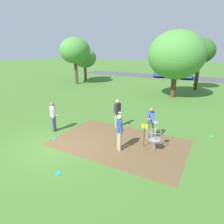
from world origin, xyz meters
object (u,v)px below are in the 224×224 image
Objects in this scene: player_throwing at (119,130)px; player_waiting_left at (53,115)px; tree_near_right at (85,58)px; parked_car_center_left at (186,73)px; tree_mid_center at (176,55)px; parked_car_leftmost at (160,71)px; player_waiting_right at (118,112)px; frisbee_near_basket at (212,136)px; tree_mid_left at (75,51)px; player_foreground_watching at (151,121)px; frisbee_mid_grass at (58,173)px; disc_golf_basket at (154,135)px; frisbee_by_tee at (128,125)px; frisbee_far_left at (54,139)px; tree_near_left at (200,51)px.

player_throwing is 1.00× the size of player_waiting_left.
parked_car_center_left is (13.20, 9.44, -2.39)m from tree_near_right.
parked_car_leftmost is at bearing 110.09° from tree_mid_center.
parked_car_center_left reaches higher than player_waiting_left.
frisbee_near_basket is (5.04, 1.27, -0.96)m from player_waiting_right.
player_waiting_left is at bearing -87.03° from parked_car_leftmost.
frisbee_near_basket is at bearing 14.13° from player_waiting_right.
tree_mid_left is at bearing 172.71° from tree_mid_center.
parked_car_center_left is at bearing 95.03° from player_foreground_watching.
parked_car_center_left reaches higher than frisbee_mid_grass.
player_waiting_right is at bearing -90.09° from parked_car_center_left.
disc_golf_basket is 3.26m from frisbee_by_tee.
player_throwing is 8.34× the size of frisbee_far_left.
frisbee_mid_grass is 0.05× the size of parked_car_center_left.
tree_near_left is at bearing 79.97° from player_waiting_right.
frisbee_far_left is 18.93m from tree_near_left.
player_throwing is at bearing -152.14° from disc_golf_basket.
parked_car_leftmost is at bearing 176.18° from parked_car_center_left.
tree_near_right is at bearing 160.63° from tree_mid_center.
player_foreground_watching is 8.24× the size of frisbee_mid_grass.
frisbee_mid_grass is (0.18, -5.16, -0.96)m from player_waiting_right.
tree_mid_center is at bearing 115.13° from frisbee_near_basket.
tree_mid_left reaches higher than frisbee_mid_grass.
player_foreground_watching is 5.07m from frisbee_far_left.
frisbee_far_left is at bearing -148.86° from frisbee_near_basket.
frisbee_by_tee is at bearing -45.95° from tree_near_right.
frisbee_mid_grass is at bearing -112.82° from player_throwing.
player_waiting_left is 0.30× the size of tree_near_left.
tree_mid_left is (-12.69, 10.76, 4.34)m from frisbee_by_tee.
frisbee_mid_grass is 24.10m from tree_near_right.
player_throwing is 0.28× the size of tree_mid_left.
player_throwing is at bearing -78.16° from parked_car_leftmost.
player_foreground_watching is at bearing -84.97° from parked_car_center_left.
player_throwing is 17.54m from tree_near_left.
frisbee_near_basket is 8.06m from frisbee_mid_grass.
disc_golf_basket is 11.84m from tree_mid_center.
player_throwing reaches higher than frisbee_mid_grass.
player_waiting_right reaches higher than frisbee_far_left.
player_waiting_left is 18.18m from tree_near_left.
disc_golf_basket is 20.13m from tree_mid_left.
player_throwing is at bearing 67.18° from frisbee_mid_grass.
tree_near_left is (-0.11, 16.44, 3.53)m from disc_golf_basket.
tree_mid_left reaches higher than frisbee_by_tee.
frisbee_by_tee is 24.29m from parked_car_leftmost.
tree_mid_center is (13.36, -1.71, -0.36)m from tree_mid_left.
tree_near_left is at bearing 85.76° from player_throwing.
frisbee_by_tee is 9.91m from tree_mid_center.
player_foreground_watching is at bearing -32.91° from frisbee_by_tee.
tree_near_right is at bearing 134.27° from disc_golf_basket.
tree_mid_left is (0.93, -3.31, 1.03)m from tree_near_right.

